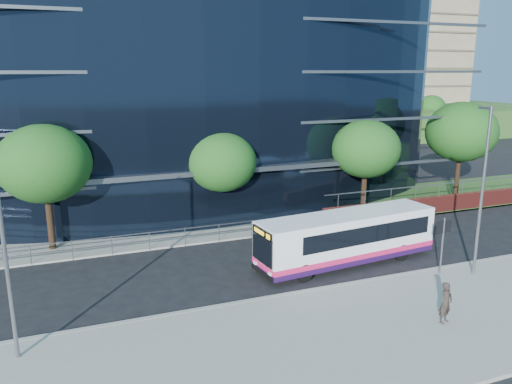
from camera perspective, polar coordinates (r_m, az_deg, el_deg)
name	(u,v)px	position (r m, az deg, el deg)	size (l,w,h in m)	color
ground	(341,277)	(24.70, 9.71, -9.60)	(200.00, 200.00, 0.00)	black
pavement_near	(407,324)	(20.98, 16.88, -14.23)	(80.00, 8.00, 0.15)	gray
kerb	(352,284)	(23.89, 10.96, -10.28)	(80.00, 0.25, 0.16)	gray
yellow_line_outer	(350,284)	(24.08, 10.69, -10.26)	(80.00, 0.08, 0.01)	gold
yellow_line_inner	(348,282)	(24.19, 10.51, -10.13)	(80.00, 0.08, 0.01)	gold
far_forecourt	(171,225)	(32.40, -9.69, -3.78)	(50.00, 8.00, 0.10)	gray
glass_office	(167,92)	(41.01, -10.18, 11.17)	(44.00, 23.10, 16.00)	black
guard_railings	(149,237)	(28.10, -12.11, -5.00)	(24.00, 0.05, 1.10)	slate
apartment_block	(335,61)	(88.26, 9.04, 14.53)	(60.00, 42.00, 30.00)	#2D511E
street_sign	(443,234)	(25.32, 20.60, -4.53)	(0.85, 0.09, 2.80)	slate
tree_far_a	(44,164)	(28.80, -23.04, 2.97)	(4.95, 4.95, 6.98)	black
tree_far_b	(222,162)	(30.69, -3.93, 3.41)	(4.29, 4.29, 6.05)	black
tree_far_c	(366,149)	(34.45, 12.46, 4.81)	(4.62, 4.62, 6.51)	black
tree_far_d	(462,132)	(40.73, 22.44, 6.36)	(5.28, 5.28, 7.44)	black
tree_dist_e	(345,109)	(69.55, 10.19, 9.30)	(4.62, 4.62, 6.51)	black
tree_dist_f	(431,107)	(80.53, 19.36, 9.10)	(4.29, 4.29, 6.05)	black
streetlight_west	(3,238)	(18.11, -26.93, -4.71)	(0.15, 0.77, 8.00)	slate
streetlight_east	(482,187)	(25.34, 24.45, 0.51)	(0.15, 0.77, 8.00)	slate
city_bus	(348,237)	(26.02, 10.51, -5.10)	(9.96, 3.23, 2.64)	white
pedestrian_b	(446,303)	(21.04, 20.89, -11.74)	(0.60, 0.40, 1.66)	#302721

